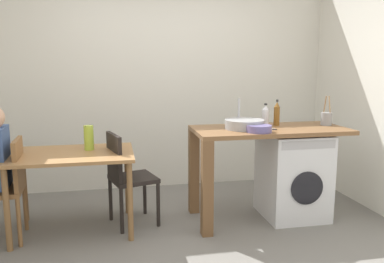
{
  "coord_description": "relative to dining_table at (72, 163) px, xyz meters",
  "views": [
    {
      "loc": [
        -0.56,
        -3.1,
        1.54
      ],
      "look_at": [
        0.15,
        0.45,
        0.91
      ],
      "focal_mm": 36.58,
      "sensor_mm": 36.0,
      "label": 1
    }
  ],
  "objects": [
    {
      "name": "ground_plane",
      "position": [
        0.95,
        -0.51,
        -0.64
      ],
      "size": [
        5.46,
        5.46,
        0.0
      ],
      "primitive_type": "plane",
      "color": "slate"
    },
    {
      "name": "mixing_bowl",
      "position": [
        1.69,
        -0.27,
        0.31
      ],
      "size": [
        0.23,
        0.23,
        0.06
      ],
      "color": "slate",
      "rests_on": "kitchen_counter"
    },
    {
      "name": "sink_basin",
      "position": [
        1.62,
        -0.07,
        0.32
      ],
      "size": [
        0.38,
        0.38,
        0.09
      ],
      "primitive_type": "cylinder",
      "color": "#9EA0A5",
      "rests_on": "kitchen_counter"
    },
    {
      "name": "bottle_tall_green",
      "position": [
        1.89,
        0.08,
        0.38
      ],
      "size": [
        0.07,
        0.07,
        0.23
      ],
      "color": "silver",
      "rests_on": "kitchen_counter"
    },
    {
      "name": "chair_person_seat",
      "position": [
        -0.55,
        -0.1,
        -0.14
      ],
      "size": [
        0.42,
        0.42,
        0.9
      ],
      "rotation": [
        0.0,
        0.0,
        1.63
      ],
      "color": "olive",
      "rests_on": "ground_plane"
    },
    {
      "name": "utensil_crock",
      "position": [
        2.51,
        -0.02,
        0.35
      ],
      "size": [
        0.11,
        0.11,
        0.3
      ],
      "color": "gray",
      "rests_on": "kitchen_counter"
    },
    {
      "name": "bottle_squat_brown",
      "position": [
        2.01,
        0.07,
        0.4
      ],
      "size": [
        0.06,
        0.06,
        0.26
      ],
      "color": "brown",
      "rests_on": "kitchen_counter"
    },
    {
      "name": "scissors",
      "position": [
        1.83,
        -0.17,
        0.28
      ],
      "size": [
        0.15,
        0.06,
        0.01
      ],
      "color": "#B2B2B7",
      "rests_on": "kitchen_counter"
    },
    {
      "name": "kitchen_counter",
      "position": [
        1.67,
        -0.07,
        0.12
      ],
      "size": [
        1.5,
        0.68,
        0.92
      ],
      "color": "brown",
      "rests_on": "ground_plane"
    },
    {
      "name": "washing_machine",
      "position": [
        2.14,
        -0.07,
        -0.21
      ],
      "size": [
        0.6,
        0.61,
        0.86
      ],
      "color": "silver",
      "rests_on": "ground_plane"
    },
    {
      "name": "wall_back",
      "position": [
        0.95,
        1.24,
        0.71
      ],
      "size": [
        4.6,
        0.1,
        2.7
      ],
      "primitive_type": "cube",
      "color": "silver",
      "rests_on": "ground_plane"
    },
    {
      "name": "tap",
      "position": [
        1.62,
        0.11,
        0.42
      ],
      "size": [
        0.02,
        0.02,
        0.28
      ],
      "primitive_type": "cylinder",
      "color": "#B2B2B7",
      "rests_on": "kitchen_counter"
    },
    {
      "name": "dining_table",
      "position": [
        0.0,
        0.0,
        0.0
      ],
      "size": [
        1.1,
        0.76,
        0.74
      ],
      "color": "#9E7042",
      "rests_on": "ground_plane"
    },
    {
      "name": "chair_opposite",
      "position": [
        0.48,
        0.03,
        -0.14
      ],
      "size": [
        0.5,
        0.5,
        0.9
      ],
      "rotation": [
        0.0,
        0.0,
        -1.29
      ],
      "color": "black",
      "rests_on": "ground_plane"
    },
    {
      "name": "vase",
      "position": [
        0.15,
        0.1,
        0.21
      ],
      "size": [
        0.09,
        0.09,
        0.23
      ],
      "primitive_type": "cylinder",
      "color": "#A8C63D",
      "rests_on": "dining_table"
    }
  ]
}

